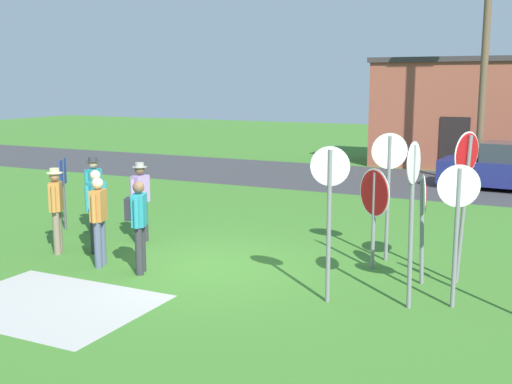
% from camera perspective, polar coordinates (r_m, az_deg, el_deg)
% --- Properties ---
extents(ground_plane, '(80.00, 80.00, 0.00)m').
position_cam_1_polar(ground_plane, '(11.96, -4.22, -6.80)').
color(ground_plane, '#3D7528').
extents(street_asphalt, '(60.00, 6.40, 0.01)m').
position_cam_1_polar(street_asphalt, '(22.71, 10.97, 1.07)').
color(street_asphalt, '#38383A').
rests_on(street_asphalt, ground).
extents(concrete_path, '(3.20, 2.40, 0.01)m').
position_cam_1_polar(concrete_path, '(10.57, -18.14, -9.55)').
color(concrete_path, '#ADAAA3').
rests_on(concrete_path, ground).
extents(building_background, '(7.01, 4.07, 4.36)m').
position_cam_1_polar(building_background, '(27.27, 18.18, 6.83)').
color(building_background, brown).
rests_on(building_background, ground).
extents(utility_pole, '(1.80, 0.24, 8.20)m').
position_cam_1_polar(utility_pole, '(22.47, 19.91, 11.52)').
color(utility_pole, brown).
rests_on(utility_pole, ground).
extents(stop_sign_far_back, '(0.23, 0.64, 1.90)m').
position_cam_1_polar(stop_sign_far_back, '(11.06, 14.80, -1.70)').
color(stop_sign_far_back, slate).
rests_on(stop_sign_far_back, ground).
extents(stop_sign_low_front, '(0.71, 0.58, 1.88)m').
position_cam_1_polar(stop_sign_low_front, '(11.78, 10.58, -0.85)').
color(stop_sign_low_front, slate).
rests_on(stop_sign_low_front, ground).
extents(stop_sign_leaning_right, '(0.59, 0.27, 2.22)m').
position_cam_1_polar(stop_sign_leaning_right, '(10.00, 17.67, -1.81)').
color(stop_sign_leaning_right, slate).
rests_on(stop_sign_leaning_right, ground).
extents(stop_sign_leaning_left, '(0.32, 0.69, 2.62)m').
position_cam_1_polar(stop_sign_leaning_left, '(11.21, 18.31, 0.92)').
color(stop_sign_leaning_left, slate).
rests_on(stop_sign_leaning_left, ground).
extents(stop_sign_nearest, '(0.60, 0.13, 2.47)m').
position_cam_1_polar(stop_sign_nearest, '(9.81, 6.62, -0.77)').
color(stop_sign_nearest, slate).
rests_on(stop_sign_nearest, ground).
extents(stop_sign_rear_left, '(0.62, 0.30, 2.48)m').
position_cam_1_polar(stop_sign_rear_left, '(12.32, 11.85, 1.46)').
color(stop_sign_rear_left, slate).
rests_on(stop_sign_rear_left, ground).
extents(stop_sign_rear_right, '(0.11, 0.63, 2.57)m').
position_cam_1_polar(stop_sign_rear_right, '(9.75, 13.87, -0.62)').
color(stop_sign_rear_right, slate).
rests_on(stop_sign_rear_right, ground).
extents(person_in_blue, '(0.38, 0.49, 1.74)m').
position_cam_1_polar(person_in_blue, '(13.31, -17.54, -1.16)').
color(person_in_blue, '#7A6B56').
rests_on(person_in_blue, ground).
extents(person_in_teal, '(0.25, 0.57, 1.69)m').
position_cam_1_polar(person_in_teal, '(13.15, -14.16, -1.28)').
color(person_in_teal, '#2D2D33').
rests_on(person_in_teal, ground).
extents(person_with_sunhat, '(0.44, 0.53, 1.69)m').
position_cam_1_polar(person_with_sunhat, '(11.55, -10.55, -2.52)').
color(person_with_sunhat, '#2D2D33').
rests_on(person_with_sunhat, ground).
extents(person_holding_notes, '(0.32, 0.57, 1.74)m').
position_cam_1_polar(person_holding_notes, '(13.79, -10.35, -0.48)').
color(person_holding_notes, '#2D2D33').
rests_on(person_holding_notes, ground).
extents(person_on_left, '(0.32, 0.57, 1.74)m').
position_cam_1_polar(person_on_left, '(15.01, -14.38, 0.21)').
color(person_on_left, '#4C5670').
rests_on(person_on_left, ground).
extents(person_in_dark_shirt, '(0.33, 0.54, 1.69)m').
position_cam_1_polar(person_in_dark_shirt, '(12.15, -13.96, -2.18)').
color(person_in_dark_shirt, '#4C5670').
rests_on(person_in_dark_shirt, ground).
extents(info_panel_leftmost, '(0.32, 0.53, 1.66)m').
position_cam_1_polar(info_panel_leftmost, '(15.37, -16.96, 0.93)').
color(info_panel_leftmost, '#4C4C51').
rests_on(info_panel_leftmost, ground).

